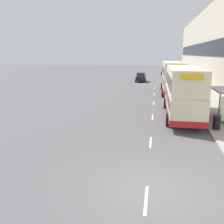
{
  "coord_description": "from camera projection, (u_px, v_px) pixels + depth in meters",
  "views": [
    {
      "loc": [
        0.2,
        -9.38,
        5.41
      ],
      "look_at": [
        -5.05,
        20.15,
        -1.62
      ],
      "focal_mm": 40.0,
      "sensor_mm": 36.0,
      "label": 1
    }
  ],
  "objects": [
    {
      "name": "pedestrian_1",
      "position": [
        201.0,
        102.0,
        23.34
      ],
      "size": [
        0.34,
        0.34,
        1.71
      ],
      "color": "#23232D",
      "rests_on": "ground_plane"
    },
    {
      "name": "ground_plane",
      "position": [
        147.0,
        188.0,
        10.26
      ],
      "size": [
        220.0,
        220.0,
        0.0
      ],
      "primitive_type": "plane",
      "color": "#5B595B"
    },
    {
      "name": "terrace_facade",
      "position": [
        217.0,
        45.0,
        43.79
      ],
      "size": [
        3.1,
        93.0,
        13.94
      ],
      "color": "beige",
      "rests_on": "ground_plane"
    },
    {
      "name": "car_1",
      "position": [
        165.0,
        72.0,
        65.15
      ],
      "size": [
        2.01,
        4.33,
        1.73
      ],
      "color": "maroon",
      "rests_on": "ground_plane"
    },
    {
      "name": "double_decker_bus_ahead",
      "position": [
        172.0,
        77.0,
        34.59
      ],
      "size": [
        2.85,
        11.08,
        4.3
      ],
      "color": "beige",
      "rests_on": "ground_plane"
    },
    {
      "name": "lane_mark_5",
      "position": [
        155.0,
        88.0,
        40.19
      ],
      "size": [
        0.12,
        2.0,
        0.01
      ],
      "color": "silver",
      "rests_on": "ground_plane"
    },
    {
      "name": "pavement",
      "position": [
        191.0,
        83.0,
        46.04
      ],
      "size": [
        5.0,
        93.0,
        0.14
      ],
      "color": "#A39E93",
      "rests_on": "ground_plane"
    },
    {
      "name": "car_0",
      "position": [
        141.0,
        77.0,
        49.08
      ],
      "size": [
        1.96,
        3.97,
        1.8
      ],
      "rotation": [
        0.0,
        0.0,
        3.14
      ],
      "color": "black",
      "rests_on": "ground_plane"
    },
    {
      "name": "lane_mark_1",
      "position": [
        151.0,
        142.0,
        15.61
      ],
      "size": [
        0.12,
        2.0,
        0.01
      ],
      "color": "silver",
      "rests_on": "ground_plane"
    },
    {
      "name": "double_decker_bus_near",
      "position": [
        183.0,
        91.0,
        21.42
      ],
      "size": [
        2.85,
        10.33,
        4.3
      ],
      "color": "beige",
      "rests_on": "ground_plane"
    },
    {
      "name": "lane_mark_0",
      "position": [
        146.0,
        200.0,
        9.46
      ],
      "size": [
        0.12,
        2.0,
        0.01
      ],
      "color": "silver",
      "rests_on": "ground_plane"
    },
    {
      "name": "lane_mark_4",
      "position": [
        154.0,
        94.0,
        34.05
      ],
      "size": [
        0.12,
        2.0,
        0.01
      ],
      "color": "silver",
      "rests_on": "ground_plane"
    },
    {
      "name": "lane_mark_2",
      "position": [
        153.0,
        117.0,
        21.75
      ],
      "size": [
        0.12,
        2.0,
        0.01
      ],
      "color": "silver",
      "rests_on": "ground_plane"
    },
    {
      "name": "litter_bin",
      "position": [
        217.0,
        122.0,
        17.73
      ],
      "size": [
        0.55,
        0.55,
        1.05
      ],
      "color": "black",
      "rests_on": "ground_plane"
    },
    {
      "name": "lane_mark_3",
      "position": [
        154.0,
        103.0,
        27.9
      ],
      "size": [
        0.12,
        2.0,
        0.01
      ],
      "color": "silver",
      "rests_on": "ground_plane"
    }
  ]
}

